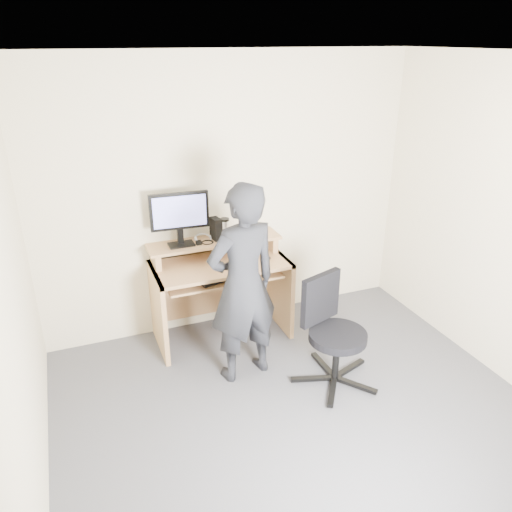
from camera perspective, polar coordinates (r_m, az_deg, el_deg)
ground at (r=3.78m, az=6.46°, el=-19.48°), size 3.50×3.50×0.00m
back_wall at (r=4.57m, az=-3.04°, el=6.79°), size 3.50×0.02×2.50m
ceiling at (r=2.76m, az=9.00°, el=21.81°), size 3.50×3.50×0.02m
desk at (r=4.57m, az=-4.33°, el=-2.70°), size 1.20×0.60×0.91m
monitor at (r=4.30m, az=-8.74°, el=4.73°), size 0.50×0.14×0.48m
external_drive at (r=4.47m, az=-4.60°, el=3.11°), size 0.09×0.14×0.20m
travel_mug at (r=4.47m, az=-3.57°, el=2.98°), size 0.08×0.08×0.18m
smartphone at (r=4.50m, az=-2.74°, el=2.00°), size 0.08×0.13×0.01m
charger at (r=4.40m, az=-6.56°, el=1.52°), size 0.05×0.04×0.03m
headphones at (r=4.51m, az=-6.06°, el=2.02°), size 0.18×0.18×0.06m
keyboard at (r=4.37m, az=-3.91°, el=-2.26°), size 0.49×0.30×0.03m
mouse at (r=4.45m, az=1.11°, el=-0.28°), size 0.11×0.08×0.04m
office_chair at (r=4.02m, az=8.62°, el=-8.12°), size 0.70×0.67×0.87m
person at (r=3.86m, az=-1.51°, el=-3.33°), size 0.66×0.50×1.64m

